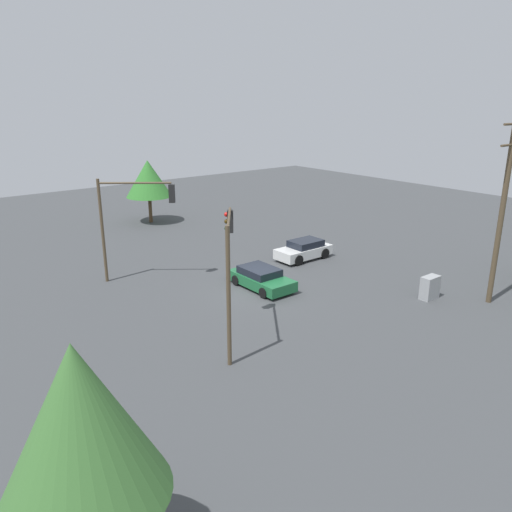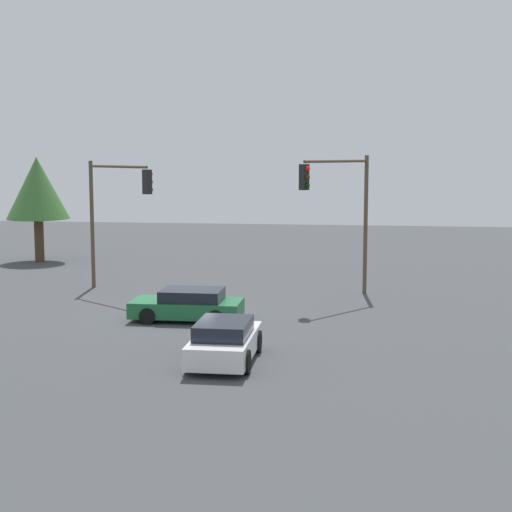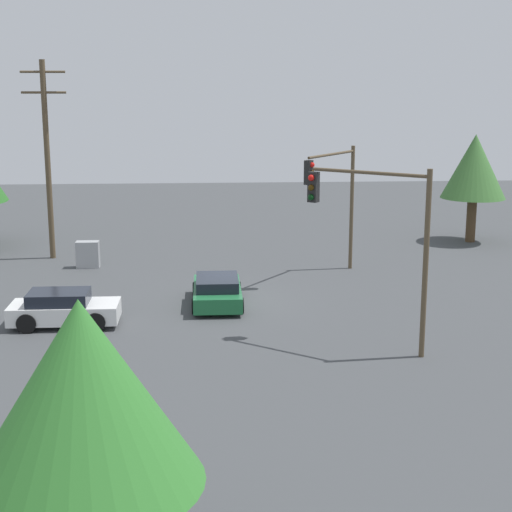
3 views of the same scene
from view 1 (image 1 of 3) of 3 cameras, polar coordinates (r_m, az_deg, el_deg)
The scene contains 9 objects.
ground_plane at distance 28.78m, azimuth 0.11°, elevation -4.05°, with size 80.00×80.00×0.00m, color #424447.
sedan_green at distance 29.12m, azimuth 0.59°, elevation -2.55°, with size 2.04×4.17×1.20m.
sedan_white at distance 34.47m, azimuth 5.50°, elevation 0.71°, with size 4.01×1.88×1.32m.
traffic_signal_main at distance 21.32m, azimuth -3.11°, elevation -0.10°, with size 2.87×3.73×5.97m.
traffic_signal_cross at distance 30.07m, azimuth -14.16°, elevation 4.94°, with size 3.65×2.83×6.23m.
utility_pole_tall at distance 28.70m, azimuth 26.37°, elevation 5.09°, with size 2.20×0.28×10.02m.
electrical_cabinet at distance 29.15m, azimuth 19.25°, elevation -3.42°, with size 1.11×0.60×1.30m, color #9EA0A3.
tree_left at distance 45.06m, azimuth -12.21°, elevation 8.64°, with size 4.00×4.00×5.51m.
tree_behind at distance 11.33m, azimuth -19.48°, elevation -17.64°, with size 3.62×3.62×6.10m.
Camera 1 is at (16.68, 20.91, 10.61)m, focal length 35.00 mm.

